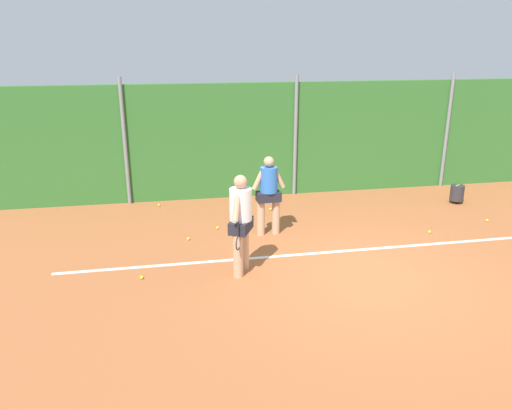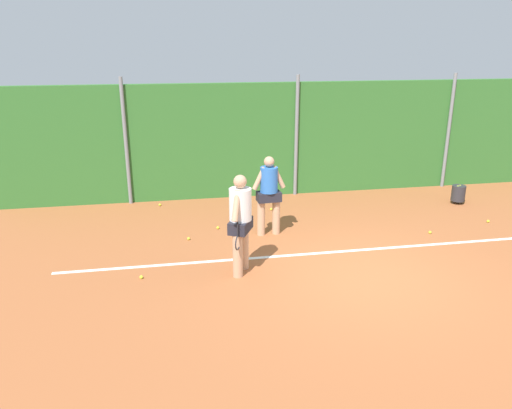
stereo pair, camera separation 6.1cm
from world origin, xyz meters
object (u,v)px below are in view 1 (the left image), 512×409
(tennis_ball_4, at_px, (234,207))
(tennis_ball_6, at_px, (142,277))
(tennis_ball_3, at_px, (159,205))
(tennis_ball_8, at_px, (429,232))
(tennis_ball_5, at_px, (188,239))
(tennis_ball_7, at_px, (217,228))
(ball_hopper, at_px, (457,193))
(tennis_ball_10, at_px, (270,209))
(tennis_ball_9, at_px, (278,210))
(player_midcourt, at_px, (269,191))
(tennis_ball_2, at_px, (487,221))
(player_foreground_near, at_px, (241,219))

(tennis_ball_4, xyz_separation_m, tennis_ball_6, (-2.26, -3.75, 0.00))
(tennis_ball_3, relative_size, tennis_ball_8, 1.00)
(tennis_ball_5, xyz_separation_m, tennis_ball_7, (0.71, 0.55, 0.00))
(ball_hopper, height_order, tennis_ball_10, ball_hopper)
(tennis_ball_4, bearing_deg, tennis_ball_9, -24.03)
(player_midcourt, xyz_separation_m, tennis_ball_10, (0.40, 1.60, -0.99))
(tennis_ball_7, bearing_deg, tennis_ball_3, 124.40)
(tennis_ball_8, bearing_deg, tennis_ball_7, 166.41)
(ball_hopper, height_order, tennis_ball_3, ball_hopper)
(tennis_ball_9, bearing_deg, tennis_ball_4, 155.97)
(tennis_ball_3, xyz_separation_m, tennis_ball_5, (0.64, -2.52, 0.00))
(tennis_ball_2, bearing_deg, player_foreground_near, -165.83)
(ball_hopper, distance_m, tennis_ball_5, 7.44)
(player_foreground_near, distance_m, tennis_ball_7, 2.56)
(player_midcourt, relative_size, tennis_ball_5, 27.46)
(player_foreground_near, relative_size, tennis_ball_2, 29.07)
(tennis_ball_2, relative_size, tennis_ball_9, 1.00)
(tennis_ball_4, height_order, tennis_ball_10, same)
(player_midcourt, bearing_deg, tennis_ball_4, 100.90)
(player_midcourt, height_order, tennis_ball_8, player_midcourt)
(player_foreground_near, xyz_separation_m, tennis_ball_3, (-1.55, 4.30, -1.04))
(player_foreground_near, relative_size, tennis_ball_8, 29.07)
(player_foreground_near, bearing_deg, tennis_ball_7, -148.81)
(tennis_ball_5, relative_size, tennis_ball_7, 1.00)
(ball_hopper, relative_size, tennis_ball_7, 7.78)
(tennis_ball_6, bearing_deg, tennis_ball_9, 44.19)
(tennis_ball_3, bearing_deg, tennis_ball_9, -17.96)
(tennis_ball_3, relative_size, tennis_ball_4, 1.00)
(tennis_ball_5, distance_m, tennis_ball_7, 0.90)
(tennis_ball_5, bearing_deg, player_midcourt, 1.28)
(tennis_ball_8, bearing_deg, ball_hopper, 45.91)
(tennis_ball_9, bearing_deg, tennis_ball_10, 148.87)
(tennis_ball_2, distance_m, tennis_ball_9, 5.13)
(tennis_ball_8, bearing_deg, tennis_ball_2, 13.47)
(ball_hopper, distance_m, tennis_ball_2, 1.51)
(tennis_ball_4, xyz_separation_m, tennis_ball_8, (4.17, -2.63, 0.00))
(tennis_ball_7, height_order, tennis_ball_9, same)
(tennis_ball_10, bearing_deg, player_midcourt, -104.02)
(tennis_ball_2, bearing_deg, tennis_ball_10, 160.04)
(tennis_ball_4, relative_size, tennis_ball_5, 1.00)
(tennis_ball_4, height_order, tennis_ball_6, same)
(player_foreground_near, distance_m, player_midcourt, 2.03)
(ball_hopper, xyz_separation_m, tennis_ball_7, (-6.61, -0.76, -0.26))
(ball_hopper, bearing_deg, tennis_ball_9, 177.37)
(ball_hopper, xyz_separation_m, tennis_ball_6, (-8.28, -3.03, -0.26))
(tennis_ball_6, bearing_deg, tennis_ball_4, 58.96)
(player_foreground_near, relative_size, tennis_ball_9, 29.07)
(tennis_ball_9, distance_m, tennis_ball_10, 0.21)
(tennis_ball_6, xyz_separation_m, tennis_ball_8, (6.43, 1.12, 0.00))
(player_midcourt, relative_size, tennis_ball_6, 27.46)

